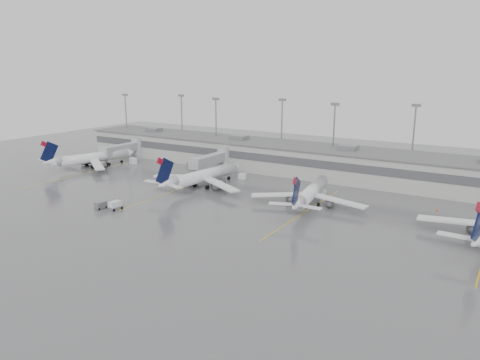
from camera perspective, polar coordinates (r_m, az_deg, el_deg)
The scene contains 19 objects.
ground at distance 90.96m, azimuth -8.59°, elevation -6.06°, with size 260.00×260.00×0.00m, color #57575A.
terminal at distance 137.62m, azimuth 7.00°, elevation 2.61°, with size 152.00×17.00×9.45m.
light_masts at distance 141.55m, azimuth 8.07°, elevation 6.11°, with size 142.40×8.00×20.60m.
jet_bridge_left at distance 159.21m, azimuth -13.46°, elevation 3.75°, with size 4.00×17.20×7.00m.
jet_bridge_right at distance 137.08m, azimuth -2.98°, elevation 2.52°, with size 4.00×17.20×7.00m.
stand_markings at distance 109.41m, azimuth -0.51°, elevation -2.46°, with size 105.25×40.00×0.01m.
jet_far_left at distance 150.77m, azimuth -17.76°, elevation 2.60°, with size 26.00×29.57×9.81m.
jet_mid_left at distance 119.95m, azimuth -4.65°, elevation 0.52°, with size 28.02×31.56×10.22m.
jet_mid_right at distance 105.75m, azimuth 8.55°, elevation -1.53°, with size 26.02×29.39×9.56m.
baggage_tug at distance 105.70m, azimuth -14.97°, elevation -3.13°, with size 2.20×3.11×1.88m.
baggage_cart at distance 107.17m, azimuth -16.63°, elevation -2.94°, with size 1.73×2.69×1.63m.
gse_uld_a at distance 153.54m, azimuth -12.92°, elevation 2.29°, with size 2.57×1.72×1.82m, color silver.
gse_uld_b at distance 129.77m, azimuth 0.30°, elevation 0.49°, with size 2.15×1.43×1.52m, color silver.
gse_uld_c at distance 114.77m, azimuth 9.82°, elevation -1.48°, with size 2.26×1.51×1.60m, color silver.
gse_loader at distance 142.87m, azimuth -5.81°, elevation 1.78°, with size 2.08×3.32×2.08m, color slate.
cone_a at distance 147.28m, azimuth -16.26°, elevation 1.38°, with size 0.43×0.43×0.68m, color red.
cone_b at distance 133.82m, azimuth -4.41°, elevation 0.68°, with size 0.43×0.43×0.68m, color red.
cone_c at distance 115.16m, azimuth 6.36°, elevation -1.56°, with size 0.39×0.39×0.63m, color red.
cone_d at distance 109.70m, azimuth 22.88°, elevation -3.35°, with size 0.45×0.45×0.72m, color red.
Camera 1 is at (55.65, -65.05, 30.73)m, focal length 35.00 mm.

